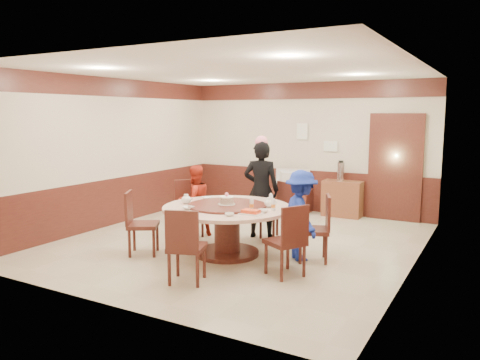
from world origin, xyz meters
The scene contains 30 objects.
room centered at (0.01, 0.01, 1.08)m, with size 6.00×6.04×2.84m.
banquet_table centered at (0.18, -0.71, 0.53)m, with size 1.93×1.93×0.78m.
chair_0 centered at (1.44, -0.34, 0.30)m, with size 0.58×0.58×0.97m.
chair_1 centered at (0.46, 0.47, 0.30)m, with size 0.59×0.60×0.97m.
chair_2 centered at (-0.99, -0.05, 0.30)m, with size 0.62×0.62×0.97m.
chair_3 centered at (-0.97, -1.32, 0.30)m, with size 0.61×0.60×0.97m.
chair_4 centered at (0.34, -1.98, 0.30)m, with size 0.56×0.57×0.97m.
chair_5 centered at (1.34, -1.14, 0.30)m, with size 0.61×0.60×0.97m.
person_standing centered at (0.17, 0.45, 0.84)m, with size 0.61×0.40×1.67m, color black.
person_red centered at (-0.86, -0.06, 0.63)m, with size 0.61×0.47×1.25m, color #AC2716.
person_blue centered at (1.24, -0.37, 0.66)m, with size 0.86×0.49×1.32m, color #172C99.
birthday_cake centered at (0.18, -0.72, 0.84)m, with size 0.26×0.26×0.18m.
teapot_left centered at (-0.48, -0.84, 0.81)m, with size 0.17×0.15×0.13m, color white.
teapot_right centered at (0.77, -0.46, 0.81)m, with size 0.17×0.15×0.13m, color white.
bowl_0 centered at (-0.40, -0.37, 0.77)m, with size 0.16×0.16×0.04m, color white.
bowl_1 centered at (0.56, -1.27, 0.77)m, with size 0.13×0.13×0.04m, color white.
bowl_2 centered at (-0.19, -1.18, 0.77)m, with size 0.16×0.16×0.04m, color white.
bowl_3 centered at (0.86, -0.85, 0.77)m, with size 0.15×0.15×0.05m, color white.
saucer_near centered at (-0.07, -1.36, 0.76)m, with size 0.18×0.18×0.01m, color white.
saucer_far centered at (0.63, -0.21, 0.76)m, with size 0.18×0.18×0.01m, color white.
shrimp_platter centered at (0.76, -1.03, 0.78)m, with size 0.30×0.20×0.06m.
bottle_0 centered at (0.65, -0.80, 0.83)m, with size 0.06×0.06×0.16m, color white.
bottle_1 centered at (0.93, -0.67, 0.83)m, with size 0.06×0.06×0.16m, color white.
bottle_2 centered at (0.71, -0.28, 0.83)m, with size 0.06×0.06×0.16m, color white.
tv_stand centered at (-0.23, 2.75, 0.25)m, with size 0.85×0.45×0.50m, color #481D16.
television centered at (-0.23, 2.75, 0.72)m, with size 0.75×0.10×0.43m, color gray.
side_cabinet centered at (0.90, 2.78, 0.38)m, with size 0.80×0.40×0.75m, color brown.
thermos centered at (0.84, 2.78, 0.94)m, with size 0.15×0.15×0.38m, color silver.
notice_left centered at (-0.10, 2.96, 1.75)m, with size 0.25×0.00×0.35m, color white.
notice_right centered at (0.55, 2.96, 1.45)m, with size 0.30×0.00×0.22m, color white.
Camera 1 is at (3.73, -6.63, 2.13)m, focal length 35.00 mm.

